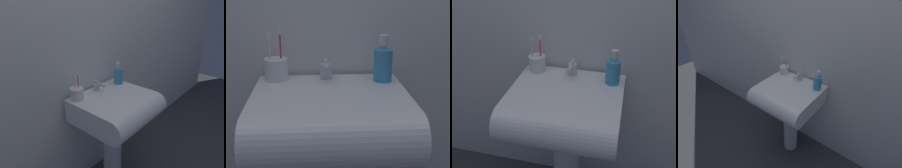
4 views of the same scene
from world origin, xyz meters
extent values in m
cube|color=white|center=(0.00, 0.00, 0.71)|extent=(0.53, 0.41, 0.17)
cylinder|color=white|center=(0.00, -0.21, 0.71)|extent=(0.53, 0.17, 0.17)
cylinder|color=silver|center=(-0.01, 0.15, 0.82)|extent=(0.05, 0.05, 0.06)
cylinder|color=silver|center=(-0.01, 0.11, 0.85)|extent=(0.02, 0.08, 0.02)
cube|color=silver|center=(-0.01, 0.15, 0.86)|extent=(0.01, 0.06, 0.01)
cylinder|color=white|center=(-0.19, 0.15, 0.83)|extent=(0.09, 0.09, 0.08)
cylinder|color=white|center=(-0.21, 0.14, 0.88)|extent=(0.01, 0.01, 0.15)
cube|color=white|center=(-0.21, 0.14, 0.96)|extent=(0.01, 0.01, 0.02)
cylinder|color=#D83F4C|center=(-0.17, 0.15, 0.88)|extent=(0.01, 0.01, 0.16)
cube|color=white|center=(-0.17, 0.15, 0.97)|extent=(0.01, 0.01, 0.02)
cylinder|color=#3F99CC|center=(0.20, 0.11, 0.85)|extent=(0.07, 0.07, 0.12)
cylinder|color=silver|center=(0.20, 0.11, 0.92)|extent=(0.02, 0.02, 0.01)
cylinder|color=silver|center=(0.20, 0.11, 0.94)|extent=(0.03, 0.03, 0.04)
camera|label=1|loc=(-1.04, -0.89, 1.48)|focal=35.00mm
camera|label=2|loc=(-0.05, -1.10, 1.17)|focal=55.00mm
camera|label=3|loc=(0.26, -1.09, 1.48)|focal=45.00mm
camera|label=4|loc=(0.78, -1.01, 1.64)|focal=28.00mm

